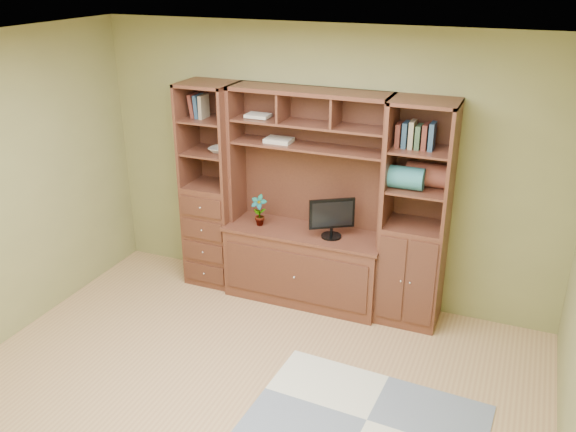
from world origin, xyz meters
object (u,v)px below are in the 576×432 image
at_px(left_tower, 212,186).
at_px(monitor, 332,211).
at_px(right_tower, 416,217).
at_px(center_hutch, 305,202).

height_order(left_tower, monitor, left_tower).
relative_size(right_tower, monitor, 3.96).
relative_size(center_hutch, left_tower, 1.00).
xyz_separation_m(left_tower, right_tower, (2.02, 0.00, 0.00)).
bearing_deg(center_hutch, monitor, -7.13).
xyz_separation_m(center_hutch, right_tower, (1.02, 0.04, 0.00)).
bearing_deg(monitor, left_tower, 144.07).
distance_m(left_tower, monitor, 1.28).
bearing_deg(left_tower, monitor, -3.35).
height_order(right_tower, monitor, right_tower).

